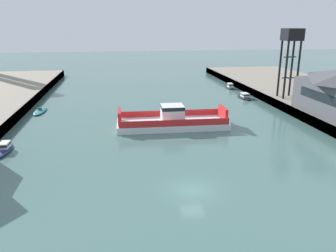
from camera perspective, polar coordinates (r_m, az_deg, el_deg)
The scene contains 7 objects.
ground_plane at distance 36.30m, azimuth 4.25°, elevation -10.92°, with size 400.00×400.00×0.00m, color #476B66.
chain_ferry at distance 57.23m, azimuth 0.73°, elevation 0.92°, with size 19.06×7.04×3.89m.
moored_boat_near_left at distance 72.44m, azimuth -21.07°, elevation 2.43°, with size 2.37×7.09×0.92m.
moored_boat_near_right at distance 94.74m, azimuth 10.55°, elevation 6.69°, with size 1.97×5.88×1.53m.
moored_boat_mid_left at distance 82.53m, azimuth 12.94°, elevation 5.00°, with size 2.40×6.42×1.33m.
moored_boat_mid_right at distance 51.64m, azimuth -26.25°, elevation -3.48°, with size 1.79×5.79×1.29m.
crane_tower at distance 76.39m, azimuth 20.42°, elevation 13.22°, with size 3.60×3.60×14.52m.
Camera 1 is at (-7.50, -31.23, 16.91)m, focal length 35.56 mm.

